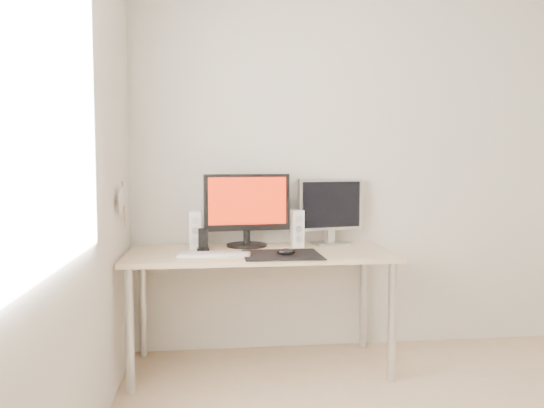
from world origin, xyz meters
TOP-DOWN VIEW (x-y plane):
  - wall_back at (0.00, 1.75)m, footprint 3.50×0.00m
  - wall_left at (-1.75, 0.00)m, footprint 0.00×3.50m
  - window_pane at (-1.74, 0.00)m, footprint 0.00×1.30m
  - mousepad at (-0.81, 1.22)m, footprint 0.45×0.40m
  - mouse at (-0.79, 1.19)m, footprint 0.11×0.06m
  - desk at (-0.93, 1.38)m, footprint 1.60×0.70m
  - main_monitor at (-0.99, 1.56)m, footprint 0.55×0.29m
  - second_monitor at (-0.44, 1.60)m, footprint 0.45×0.20m
  - speaker_left at (-1.32, 1.52)m, footprint 0.07×0.09m
  - speaker_right at (-0.67, 1.53)m, footprint 0.07×0.09m
  - keyboard at (-1.21, 1.24)m, footprint 0.43×0.17m
  - phone_dock at (-1.27, 1.45)m, footprint 0.08×0.07m
  - pennant at (-1.72, 1.24)m, footprint 0.01×0.23m

SIDE VIEW (x-z plane):
  - desk at x=-0.93m, z-range 0.29..1.02m
  - mousepad at x=-0.81m, z-range 0.73..0.73m
  - keyboard at x=-1.21m, z-range 0.73..0.75m
  - mouse at x=-0.79m, z-range 0.73..0.77m
  - phone_dock at x=-1.27m, z-range 0.70..0.84m
  - speaker_left at x=-1.32m, z-range 0.73..0.97m
  - speaker_right at x=-0.67m, z-range 0.73..0.97m
  - second_monitor at x=-0.44m, z-range 0.75..1.19m
  - main_monitor at x=-0.99m, z-range 0.75..1.22m
  - pennant at x=-1.72m, z-range 0.90..1.19m
  - wall_back at x=0.00m, z-range -0.50..3.00m
  - wall_left at x=-1.75m, z-range -0.50..3.00m
  - window_pane at x=-1.74m, z-range 0.85..2.15m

